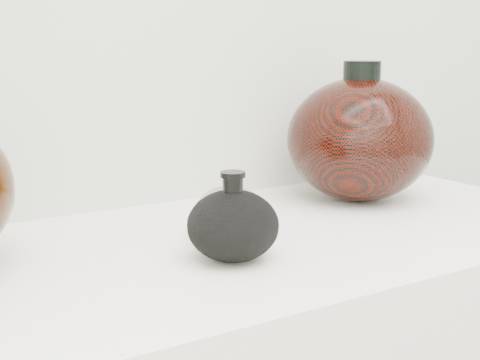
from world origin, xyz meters
TOP-DOWN VIEW (x-y plane):
  - black_gourd_vase at (-0.02, 0.88)m, footprint 0.12×0.12m
  - cream_gourd_vase at (0.02, 0.95)m, footprint 0.11×0.11m
  - right_round_pot at (0.34, 1.04)m, footprint 0.26×0.26m

SIDE VIEW (x-z plane):
  - cream_gourd_vase at x=0.02m, z-range 0.89..0.99m
  - black_gourd_vase at x=-0.02m, z-range 0.89..1.00m
  - right_round_pot at x=0.34m, z-range 0.89..1.12m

